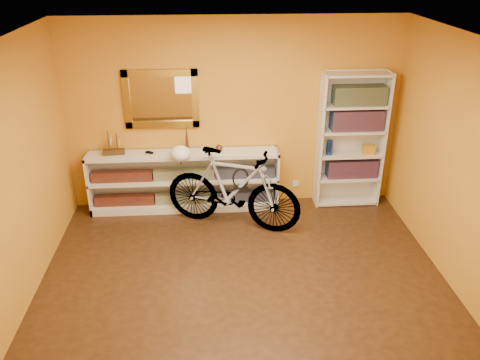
{
  "coord_description": "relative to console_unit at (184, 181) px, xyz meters",
  "views": [
    {
      "loc": [
        -0.34,
        -4.3,
        3.36
      ],
      "look_at": [
        0.0,
        0.7,
        0.95
      ],
      "focal_mm": 36.5,
      "sensor_mm": 36.0,
      "label": 1
    }
  ],
  "objects": [
    {
      "name": "ceiling",
      "position": [
        0.7,
        -1.81,
        2.18
      ],
      "size": [
        4.5,
        4.0,
        0.01
      ],
      "primitive_type": "cube",
      "color": "silver",
      "rests_on": "ground"
    },
    {
      "name": "wall_socket",
      "position": [
        1.6,
        0.17,
        -0.17
      ],
      "size": [
        0.09,
        0.02,
        0.09
      ],
      "primitive_type": "cube",
      "color": "silver",
      "rests_on": "back_wall"
    },
    {
      "name": "bookcase",
      "position": [
        2.3,
        0.03,
        0.52
      ],
      "size": [
        0.9,
        0.3,
        1.9
      ],
      "primitive_type": null,
      "color": "silver",
      "rests_on": "floor"
    },
    {
      "name": "u_lock",
      "position": [
        0.74,
        -0.56,
        0.28
      ],
      "size": [
        0.21,
        0.02,
        0.21
      ],
      "primitive_type": "torus",
      "rotation": [
        1.57,
        0.0,
        0.0
      ],
      "color": "black",
      "rests_on": "bicycle"
    },
    {
      "name": "bronze_ornament",
      "position": [
        0.06,
        0.0,
        0.62
      ],
      "size": [
        0.07,
        0.07,
        0.39
      ],
      "primitive_type": "cone",
      "color": "brown",
      "rests_on": "console_unit"
    },
    {
      "name": "back_wall",
      "position": [
        0.7,
        0.19,
        0.88
      ],
      "size": [
        4.5,
        0.01,
        2.6
      ],
      "primitive_type": "cube",
      "color": "orange",
      "rests_on": "ground"
    },
    {
      "name": "travel_mug",
      "position": [
        2.0,
        0.01,
        0.44
      ],
      "size": [
        0.09,
        0.09,
        0.2
      ],
      "primitive_type": "cylinder",
      "color": "#16379B",
      "rests_on": "bookcase"
    },
    {
      "name": "decorative_orb",
      "position": [
        0.49,
        0.0,
        0.47
      ],
      "size": [
        0.1,
        0.1,
        0.1
      ],
      "primitive_type": "sphere",
      "color": "brown",
      "rests_on": "console_unit"
    },
    {
      "name": "book_row_a",
      "position": [
        2.35,
        0.03,
        0.12
      ],
      "size": [
        0.7,
        0.22,
        0.26
      ],
      "primitive_type": "cube",
      "color": "maroon",
      "rests_on": "bookcase"
    },
    {
      "name": "bicycle",
      "position": [
        0.64,
        -0.52,
        0.11
      ],
      "size": [
        1.09,
        1.89,
        1.08
      ],
      "primitive_type": "imported",
      "rotation": [
        0.0,
        0.0,
        1.21
      ],
      "color": "silver",
      "rests_on": "floor"
    },
    {
      "name": "model_ship",
      "position": [
        -0.91,
        0.0,
        0.59
      ],
      "size": [
        0.29,
        0.13,
        0.33
      ],
      "primitive_type": null,
      "rotation": [
        0.0,
        0.0,
        0.09
      ],
      "color": "#38240F",
      "rests_on": "console_unit"
    },
    {
      "name": "cd_row_lower",
      "position": [
        -0.0,
        -0.02,
        -0.26
      ],
      "size": [
        2.5,
        0.13,
        0.14
      ],
      "primitive_type": "cube",
      "color": "black",
      "rests_on": "console_unit"
    },
    {
      "name": "cd_row_upper",
      "position": [
        -0.0,
        -0.02,
        0.11
      ],
      "size": [
        2.5,
        0.13,
        0.14
      ],
      "primitive_type": "cube",
      "color": "#1C547E",
      "rests_on": "console_unit"
    },
    {
      "name": "console_unit",
      "position": [
        0.0,
        0.0,
        0.0
      ],
      "size": [
        2.6,
        0.35,
        0.85
      ],
      "primitive_type": null,
      "color": "silver",
      "rests_on": "floor"
    },
    {
      "name": "gilt_mirror",
      "position": [
        -0.25,
        0.15,
        1.12
      ],
      "size": [
        0.98,
        0.06,
        0.78
      ],
      "primitive_type": "cube",
      "color": "olive",
      "rests_on": "back_wall"
    },
    {
      "name": "helmet",
      "position": [
        -0.02,
        -0.27,
        0.53
      ],
      "size": [
        0.27,
        0.26,
        0.2
      ],
      "primitive_type": "ellipsoid",
      "color": "white",
      "rests_on": "bicycle"
    },
    {
      "name": "floor",
      "position": [
        0.7,
        -1.81,
        -0.43
      ],
      "size": [
        4.5,
        4.0,
        0.01
      ],
      "primitive_type": "cube",
      "color": "black",
      "rests_on": "ground"
    },
    {
      "name": "left_wall",
      "position": [
        -1.56,
        -1.81,
        0.88
      ],
      "size": [
        0.01,
        4.0,
        2.6
      ],
      "primitive_type": "cube",
      "color": "orange",
      "rests_on": "ground"
    },
    {
      "name": "red_tin",
      "position": [
        2.1,
        0.06,
        1.12
      ],
      "size": [
        0.16,
        0.16,
        0.16
      ],
      "primitive_type": "cube",
      "rotation": [
        0.0,
        0.0,
        -0.35
      ],
      "color": "maroon",
      "rests_on": "bookcase"
    },
    {
      "name": "toy_car",
      "position": [
        -0.44,
        0.0,
        0.43
      ],
      "size": [
        0.0,
        0.0,
        0.0
      ],
      "primitive_type": "imported",
      "rotation": [
        0.0,
        0.0,
        1.23
      ],
      "color": "black",
      "rests_on": "console_unit"
    },
    {
      "name": "yellow_bag",
      "position": [
        2.55,
        -0.01,
        0.4
      ],
      "size": [
        0.17,
        0.12,
        0.13
      ],
      "primitive_type": "cube",
      "rotation": [
        0.0,
        0.0,
        -0.07
      ],
      "color": "#C08A21",
      "rests_on": "bookcase"
    },
    {
      "name": "book_row_b",
      "position": [
        2.35,
        0.03,
        0.83
      ],
      "size": [
        0.7,
        0.22,
        0.28
      ],
      "primitive_type": "cube",
      "color": "maroon",
      "rests_on": "bookcase"
    },
    {
      "name": "right_wall",
      "position": [
        2.95,
        -1.81,
        0.88
      ],
      "size": [
        0.01,
        4.0,
        2.6
      ],
      "primitive_type": "cube",
      "color": "orange",
      "rests_on": "ground"
    },
    {
      "name": "book_row_c",
      "position": [
        2.35,
        0.03,
        1.16
      ],
      "size": [
        0.7,
        0.22,
        0.25
      ],
      "primitive_type": "cube",
      "color": "#174552",
      "rests_on": "bookcase"
    }
  ]
}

